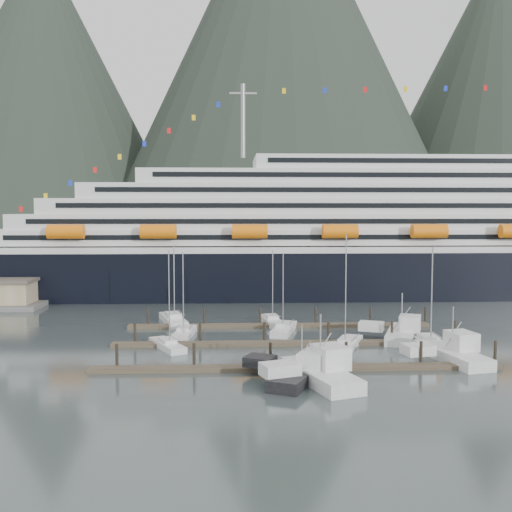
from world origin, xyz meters
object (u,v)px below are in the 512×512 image
at_px(sailboat_a, 185,333).
at_px(trawler_d, 451,353).
at_px(trawler_e, 401,333).
at_px(cruise_ship, 420,240).
at_px(trawler_b, 319,373).
at_px(sailboat_e, 173,321).
at_px(sailboat_c, 284,330).
at_px(sailboat_d, 347,345).
at_px(trawler_c, 300,371).
at_px(sailboat_f, 271,321).
at_px(sailboat_h, 428,344).
at_px(sailboat_b, 167,345).

distance_m(sailboat_a, trawler_d, 37.68).
bearing_deg(trawler_d, trawler_e, 0.57).
bearing_deg(sailboat_a, cruise_ship, -42.38).
bearing_deg(trawler_b, sailboat_e, 9.57).
relative_size(sailboat_c, sailboat_d, 0.79).
relative_size(sailboat_e, trawler_c, 1.02).
xyz_separation_m(sailboat_e, trawler_d, (36.85, -26.39, 0.50)).
distance_m(sailboat_e, sailboat_f, 16.25).
relative_size(sailboat_h, trawler_c, 1.09).
distance_m(sailboat_e, sailboat_h, 41.13).
height_order(sailboat_e, sailboat_f, sailboat_e).
xyz_separation_m(sailboat_b, trawler_b, (18.12, -16.62, 0.59)).
relative_size(sailboat_c, trawler_d, 0.97).
relative_size(sailboat_c, sailboat_h, 0.86).
bearing_deg(sailboat_a, trawler_c, -142.67).
relative_size(trawler_c, trawler_d, 1.03).
height_order(sailboat_c, sailboat_h, sailboat_h).
xyz_separation_m(sailboat_a, trawler_d, (34.16, -15.88, 0.52)).
relative_size(sailboat_a, sailboat_c, 1.03).
xyz_separation_m(sailboat_b, trawler_c, (16.26, -15.23, 0.46)).
height_order(trawler_d, trawler_e, trawler_e).
relative_size(sailboat_h, trawler_d, 1.12).
xyz_separation_m(sailboat_e, sailboat_h, (36.42, -19.11, 0.01)).
bearing_deg(sailboat_h, trawler_e, 24.79).
relative_size(cruise_ship, sailboat_b, 15.40).
xyz_separation_m(sailboat_f, trawler_c, (1.06, -32.53, 0.45)).
height_order(sailboat_f, trawler_b, sailboat_f).
bearing_deg(sailboat_f, trawler_c, 172.67).
relative_size(cruise_ship, sailboat_e, 15.43).
height_order(cruise_ship, sailboat_d, cruise_ship).
bearing_deg(sailboat_b, sailboat_f, -67.94).
distance_m(sailboat_a, sailboat_e, 10.86).
bearing_deg(trawler_c, sailboat_c, 24.50).
xyz_separation_m(sailboat_a, sailboat_d, (22.50, -8.81, 0.01)).
distance_m(sailboat_c, sailboat_f, 7.30).
xyz_separation_m(sailboat_b, trawler_d, (35.85, -7.97, 0.53)).
bearing_deg(sailboat_f, sailboat_e, 76.85).
height_order(sailboat_b, sailboat_h, sailboat_h).
bearing_deg(sailboat_e, trawler_e, -128.47).
xyz_separation_m(sailboat_f, sailboat_h, (20.21, -17.99, 0.03)).
height_order(sailboat_d, trawler_b, sailboat_d).
xyz_separation_m(sailboat_f, trawler_d, (20.64, -25.27, 0.52)).
distance_m(sailboat_d, sailboat_f, 20.30).
height_order(sailboat_f, trawler_d, sailboat_f).
relative_size(sailboat_e, trawler_d, 1.05).
xyz_separation_m(sailboat_c, sailboat_h, (18.76, -10.83, 0.02)).
bearing_deg(sailboat_h, sailboat_f, 48.48).
bearing_deg(sailboat_c, trawler_c, -166.41).
height_order(sailboat_c, sailboat_e, sailboat_e).
height_order(sailboat_c, trawler_e, sailboat_c).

